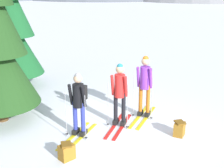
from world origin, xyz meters
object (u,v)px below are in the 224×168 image
at_px(pine_tree_far, 9,20).
at_px(backpack_on_snow_beside, 67,152).
at_px(skier_in_red, 120,92).
at_px(skier_in_purple, 145,83).
at_px(backpack_on_snow_front, 179,129).
at_px(skier_in_black, 79,101).

xyz_separation_m(pine_tree_far, backpack_on_snow_beside, (1.26, -5.61, -2.26)).
bearing_deg(skier_in_red, skier_in_purple, 25.23).
relative_size(skier_in_purple, pine_tree_far, 0.34).
height_order(backpack_on_snow_front, backpack_on_snow_beside, same).
xyz_separation_m(skier_in_red, pine_tree_far, (-2.86, 4.23, 1.50)).
distance_m(skier_in_red, skier_in_purple, 0.96).
bearing_deg(backpack_on_snow_beside, backpack_on_snow_front, 7.94).
distance_m(skier_in_red, backpack_on_snow_front, 1.80).
relative_size(backpack_on_snow_front, backpack_on_snow_beside, 1.01).
bearing_deg(backpack_on_snow_front, backpack_on_snow_beside, -172.06).
xyz_separation_m(skier_in_red, backpack_on_snow_beside, (-1.60, -1.38, -0.76)).
bearing_deg(backpack_on_snow_front, skier_in_black, 164.46).
xyz_separation_m(skier_in_purple, backpack_on_snow_beside, (-2.46, -1.79, -0.83)).
bearing_deg(skier_in_black, pine_tree_far, 110.81).
height_order(skier_in_purple, pine_tree_far, pine_tree_far).
relative_size(skier_in_black, skier_in_red, 0.95).
xyz_separation_m(pine_tree_far, backpack_on_snow_front, (4.16, -5.21, -2.26)).
xyz_separation_m(skier_in_purple, backpack_on_snow_front, (0.44, -1.38, -0.83)).
relative_size(skier_in_red, backpack_on_snow_beside, 4.37).
relative_size(skier_in_purple, backpack_on_snow_beside, 4.55).
relative_size(pine_tree_far, backpack_on_snow_beside, 13.53).
height_order(skier_in_black, backpack_on_snow_front, skier_in_black).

